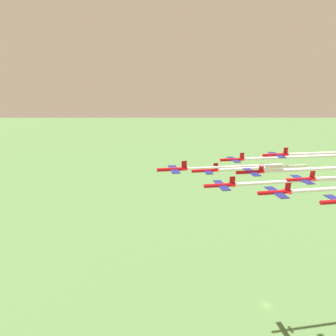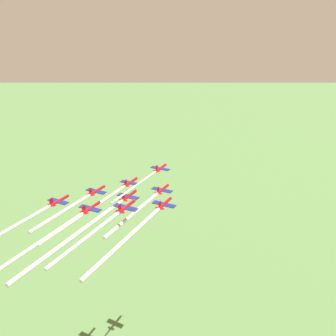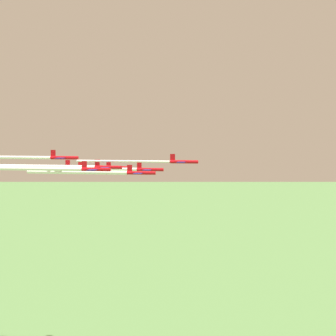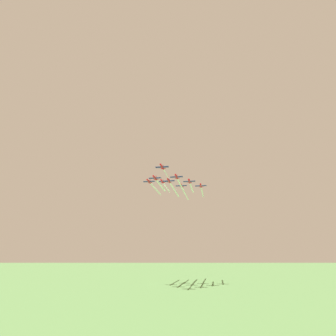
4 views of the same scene
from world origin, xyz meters
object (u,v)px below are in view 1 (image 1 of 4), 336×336
Objects in this scene: jet_0 at (173,169)px; jet_4 at (251,172)px; jet_1 at (221,185)px; jet_7 at (301,179)px; jet_5 at (233,159)px; jet_8 at (276,155)px; jet_3 at (276,192)px; jet_2 at (206,170)px.

jet_4 is at bearing -90.00° from jet_0.
jet_7 is (24.92, -7.16, 0.50)m from jet_1.
jet_7 is (35.28, -18.08, -2.75)m from jet_0.
jet_4 reaches higher than jet_1.
jet_0 is 30.14m from jet_5.
jet_0 is 1.00× the size of jet_7.
jet_7 is 15.81m from jet_8.
jet_3 is at bearing 120.47° from jet_7.
jet_3 is (6.14, -25.57, 0.07)m from jet_2.
jet_2 is 1.00× the size of jet_8.
jet_0 is 30.26m from jet_3.
jet_2 is at bearing 59.53° from jet_4.
jet_4 is at bearing -120.47° from jet_2.
jet_0 reaches higher than jet_2.
jet_7 is at bearing -59.53° from jet_3.
jet_0 is at bearing 59.53° from jet_3.
jet_0 is at bearing 90.00° from jet_4.
jet_3 is 1.00× the size of jet_5.
jet_5 is at bearing -0.00° from jet_3.
jet_3 is 1.00× the size of jet_7.
jet_0 is 15.40m from jet_2.
jet_0 is 1.00× the size of jet_8.
jet_1 is (10.35, -10.91, -3.25)m from jet_0.
jet_2 is at bearing 29.54° from jet_3.
jet_5 is (4.21, 14.66, 0.30)m from jet_4.
jet_8 is at bearing 0.00° from jet_7.
jet_2 is 1.00× the size of jet_5.
jet_3 is (10.35, -10.91, 0.01)m from jet_1.
jet_7 is (10.35, -10.91, -0.65)m from jet_4.
jet_2 is 26.30m from jet_3.
jet_3 is 15.05m from jet_7.
jet_8 reaches higher than jet_4.
jet_8 is (14.57, 3.75, 3.51)m from jet_4.
jet_2 is 15.12m from jet_5.
jet_5 reaches higher than jet_3.
jet_8 is at bearing -29.54° from jet_3.
jet_0 is at bearing 78.91° from jet_7.
jet_0 is 39.66m from jet_8.
jet_4 is 15.06m from jet_7.
jet_1 is at bearing 150.46° from jet_5.
jet_8 is at bearing -120.47° from jet_5.
jet_1 is at bearing -180.00° from jet_2.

